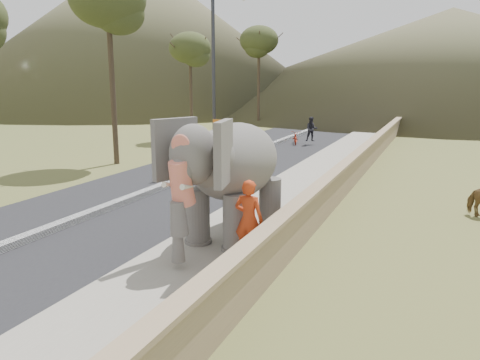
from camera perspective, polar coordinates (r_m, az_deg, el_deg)
name	(u,v)px	position (r m, az deg, el deg)	size (l,w,h in m)	color
ground	(115,333)	(8.63, -14.98, -17.58)	(160.00, 160.00, 0.00)	olive
road	(172,185)	(19.05, -8.34, -0.63)	(7.00, 120.00, 0.03)	black
median	(172,183)	(19.03, -8.35, -0.35)	(0.35, 120.00, 0.22)	black
walkway	(290,196)	(17.01, 6.18, -1.93)	(3.00, 120.00, 0.15)	#9E9687
parapet	(337,187)	(16.51, 11.69, -0.86)	(0.30, 120.00, 1.10)	tan
lamppost	(220,64)	(21.88, -2.50, 13.96)	(1.76, 0.36, 8.00)	#313035
signboard	(219,136)	(21.48, -2.57, 5.36)	(0.60, 0.08, 2.40)	#2D2D33
hill_left	(138,32)	(74.65, -12.37, 17.24)	(60.00, 60.00, 22.00)	brown
hill_far	(449,59)	(75.83, 24.13, 13.36)	(80.00, 80.00, 14.00)	brown
elephant_and_man	(236,178)	(12.11, -0.53, 0.25)	(2.58, 4.53, 3.15)	slate
motorcyclist	(303,134)	(30.71, 7.65, 5.60)	(2.07, 1.79, 1.82)	maroon
trees	(429,81)	(30.70, 22.07, 11.17)	(47.69, 38.60, 9.44)	#473828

